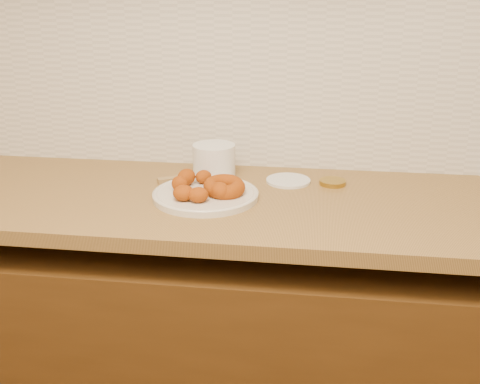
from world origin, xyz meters
name	(u,v)px	position (x,y,z in m)	size (l,w,h in m)	color
wall_back	(326,24)	(0.00, 2.00, 1.35)	(4.00, 0.02, 2.70)	#C9B396
base_cabinet	(310,355)	(0.00, 1.69, 0.39)	(3.60, 0.60, 0.77)	#4B2C10
butcher_block	(94,196)	(-0.65, 1.69, 0.88)	(2.30, 0.62, 0.04)	olive
backsplash	(323,75)	(0.00, 1.99, 1.20)	(3.60, 0.02, 0.60)	beige
donut_plate	(206,195)	(-0.31, 1.67, 0.91)	(0.30, 0.30, 0.02)	beige
ring_donut	(224,187)	(-0.26, 1.66, 0.94)	(0.12, 0.12, 0.04)	#9A4008
fried_dough_chunks	(195,186)	(-0.34, 1.66, 0.94)	(0.19, 0.21, 0.05)	#9A4008
plastic_tub	(214,162)	(-0.32, 1.84, 0.95)	(0.13, 0.13, 0.11)	silver
tub_lid	(288,181)	(-0.09, 1.84, 0.90)	(0.13, 0.13, 0.01)	silver
brass_jar_lid	(333,182)	(0.04, 1.83, 0.91)	(0.08, 0.08, 0.01)	#A6862F
wooden_utensil	(189,177)	(-0.39, 1.81, 0.91)	(0.20, 0.02, 0.02)	olive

